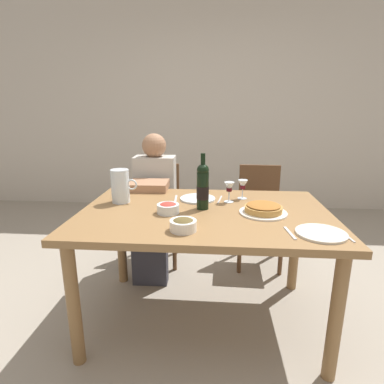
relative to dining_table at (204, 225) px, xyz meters
name	(u,v)px	position (x,y,z in m)	size (l,w,h in m)	color
ground_plane	(203,318)	(0.00, 0.00, -0.67)	(8.00, 8.00, 0.00)	gray
back_wall	(213,105)	(0.00, 2.54, 0.73)	(8.00, 0.10, 2.80)	beige
dining_table	(204,225)	(0.00, 0.00, 0.00)	(1.50, 1.00, 0.76)	olive
wine_bottle	(203,186)	(-0.01, 0.04, 0.23)	(0.08, 0.08, 0.34)	black
water_pitcher	(121,188)	(-0.56, 0.13, 0.19)	(0.17, 0.12, 0.22)	silver
baked_tart	(263,209)	(0.35, -0.03, 0.12)	(0.28, 0.28, 0.06)	white
salad_bowl	(168,208)	(-0.21, -0.06, 0.13)	(0.13, 0.13, 0.07)	silver
olive_bowl	(183,224)	(-0.10, -0.33, 0.13)	(0.14, 0.14, 0.07)	white
wine_glass_left_diner	(229,188)	(0.15, 0.19, 0.19)	(0.07, 0.07, 0.14)	silver
wine_glass_right_diner	(243,186)	(0.25, 0.28, 0.18)	(0.07, 0.07, 0.13)	silver
dinner_plate_left_setting	(321,233)	(0.59, -0.32, 0.10)	(0.25, 0.25, 0.01)	silver
dinner_plate_right_setting	(198,199)	(-0.06, 0.23, 0.10)	(0.24, 0.24, 0.01)	silver
fork_left_setting	(290,233)	(0.44, -0.32, 0.09)	(0.16, 0.01, 0.01)	silver
knife_left_setting	(345,235)	(0.70, -0.32, 0.09)	(0.18, 0.01, 0.01)	silver
knife_right_setting	(220,200)	(0.09, 0.23, 0.09)	(0.18, 0.01, 0.01)	silver
spoon_right_setting	(176,199)	(-0.21, 0.23, 0.09)	(0.16, 0.01, 0.01)	silver
chair_left	(159,206)	(-0.45, 0.87, -0.17)	(0.41, 0.41, 0.87)	brown
diner_left	(153,201)	(-0.45, 0.64, -0.05)	(0.34, 0.51, 1.16)	#B7B2A8
chair_right	(259,209)	(0.45, 0.87, -0.17)	(0.41, 0.41, 0.87)	brown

